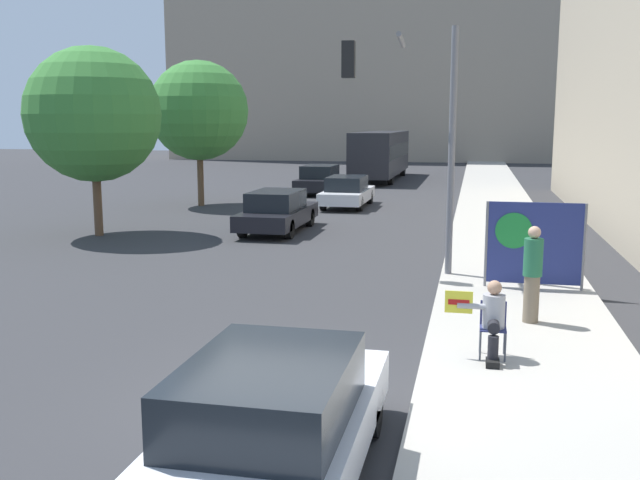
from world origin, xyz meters
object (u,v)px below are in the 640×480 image
Objects in this scene: car_on_road_midblock at (347,191)px; car_on_road_distant at (320,179)px; parked_car_curbside at (272,423)px; traffic_light_pole at (413,111)px; city_bus_on_road at (381,152)px; seated_protester at (492,317)px; protest_banner at (534,243)px; street_tree_near_curb at (93,115)px; car_on_road_nearest at (277,211)px; street_tree_midblock at (199,111)px; jogger_on_sidewalk at (532,273)px.

car_on_road_midblock is 0.98× the size of car_on_road_distant.
parked_car_curbside is 0.94× the size of car_on_road_distant.
city_bus_on_road is at bearing 98.82° from traffic_light_pole.
seated_protester is 0.57× the size of protest_banner.
traffic_light_pole is 29.95m from city_bus_on_road.
car_on_road_midblock is 0.76× the size of street_tree_near_curb.
car_on_road_distant is 0.77× the size of street_tree_near_curb.
car_on_road_distant reaches higher than car_on_road_midblock.
street_tree_near_curb is (-6.69, -9.65, 3.28)m from car_on_road_midblock.
protest_banner is 0.37× the size of traffic_light_pole.
car_on_road_nearest is (-5.14, 6.48, -3.29)m from traffic_light_pole.
street_tree_midblock is (-6.56, -0.85, 3.54)m from car_on_road_midblock.
car_on_road_midblock is 0.73× the size of street_tree_midblock.
parked_car_curbside is 0.96× the size of car_on_road_midblock.
seated_protester is 0.21× the size of traffic_light_pole.
parked_car_curbside is 17.47m from car_on_road_nearest.
street_tree_near_curb is at bearing -124.74° from car_on_road_midblock.
seated_protester is 5.11m from protest_banner.
car_on_road_nearest is at bearing 105.50° from parked_car_curbside.
traffic_light_pole is 8.90m from car_on_road_nearest.
car_on_road_distant is at bearing -58.37° from jogger_on_sidewalk.
traffic_light_pole is at bearing 111.54° from seated_protester.
parked_car_curbside reaches higher than seated_protester.
jogger_on_sidewalk is 7.14m from parked_car_curbside.
jogger_on_sidewalk is at bearing -56.92° from traffic_light_pole.
street_tree_near_curb is (-10.74, 4.42, -0.03)m from traffic_light_pole.
street_tree_midblock reaches higher than jogger_on_sidewalk.
car_on_road_midblock is (-5.85, 20.18, -0.10)m from seated_protester.
jogger_on_sidewalk is at bearing -53.48° from car_on_road_nearest.
jogger_on_sidewalk is 21.81m from street_tree_midblock.
city_bus_on_road is 1.92× the size of street_tree_near_curb.
seated_protester is 36.21m from city_bus_on_road.
jogger_on_sidewalk reaches higher than car_on_road_midblock.
car_on_road_distant reaches higher than parked_car_curbside.
traffic_light_pole is at bearing 87.38° from parked_car_curbside.
traffic_light_pole is at bearing -46.25° from jogger_on_sidewalk.
car_on_road_distant is at bearing 108.26° from traffic_light_pole.
car_on_road_midblock is at bearing -66.51° from car_on_road_distant.
car_on_road_nearest is at bearing -98.16° from car_on_road_midblock.
car_on_road_nearest is 0.77× the size of street_tree_near_curb.
jogger_on_sidewalk is 5.50m from traffic_light_pole.
seated_protester is 21.01m from car_on_road_midblock.
street_tree_near_curb reaches higher than car_on_road_nearest.
car_on_road_midblock is 15.50m from city_bus_on_road.
car_on_road_nearest is (-6.93, 12.59, -0.08)m from seated_protester.
jogger_on_sidewalk is 0.31× the size of traffic_light_pole.
car_on_road_distant reaches higher than seated_protester.
traffic_light_pole is 16.95m from street_tree_midblock.
jogger_on_sidewalk is 0.27× the size of street_tree_midblock.
street_tree_midblock reaches higher than street_tree_near_curb.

